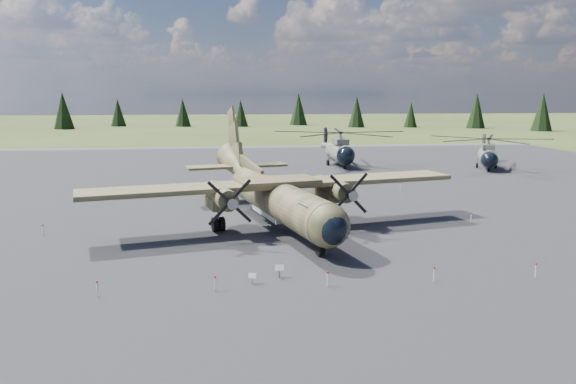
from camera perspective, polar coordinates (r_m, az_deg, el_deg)
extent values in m
plane|color=#54642C|center=(43.34, -2.10, -3.78)|extent=(500.00, 500.00, 0.00)
cube|color=#59595E|center=(53.07, -3.10, -1.24)|extent=(120.00, 120.00, 0.04)
cylinder|color=#343D21|center=(42.69, -0.90, -0.80)|extent=(6.75, 18.32, 2.82)
sphere|color=#343D21|center=(34.43, 4.08, -3.43)|extent=(3.31, 3.31, 2.77)
sphere|color=black|center=(33.96, 4.46, -3.71)|extent=(2.43, 2.43, 2.03)
cube|color=black|center=(35.71, 3.04, -1.69)|extent=(2.32, 2.02, 0.55)
cone|color=#343D21|center=(53.76, -5.08, 2.53)|extent=(4.22, 7.37, 4.24)
cube|color=#ACAFB1|center=(43.85, -1.33, -2.06)|extent=(3.20, 6.32, 0.50)
cube|color=#31391E|center=(42.96, -1.13, 0.84)|extent=(29.26, 9.78, 0.35)
cube|color=#343D21|center=(42.92, -1.13, 1.13)|extent=(6.70, 4.87, 0.35)
cylinder|color=#343D21|center=(41.53, -6.91, -0.33)|extent=(2.63, 5.45, 1.51)
cube|color=#343D21|center=(42.42, -7.15, -1.02)|extent=(2.23, 3.68, 0.81)
cone|color=gray|center=(38.40, -5.79, -1.14)|extent=(0.95, 1.05, 0.77)
cylinder|color=black|center=(42.77, -7.10, -3.27)|extent=(1.11, 1.28, 1.11)
cylinder|color=#343D21|center=(44.44, 4.54, 0.39)|extent=(2.63, 5.45, 1.51)
cube|color=#343D21|center=(45.27, 4.11, -0.27)|extent=(2.23, 3.68, 0.81)
cone|color=gray|center=(41.53, 6.42, -0.32)|extent=(0.95, 1.05, 0.77)
cylinder|color=black|center=(45.60, 4.08, -2.39)|extent=(1.11, 1.28, 1.11)
cube|color=#343D21|center=(50.02, -3.95, 2.69)|extent=(1.95, 7.49, 1.69)
cube|color=#31391E|center=(54.24, -5.22, 2.64)|extent=(9.93, 4.29, 0.22)
cylinder|color=gray|center=(35.76, 3.27, -4.62)|extent=(0.17, 0.17, 0.91)
cylinder|color=black|center=(35.95, 3.26, -5.75)|extent=(0.55, 1.00, 0.94)
cylinder|color=slate|center=(80.76, 5.27, 3.96)|extent=(2.68, 7.58, 2.62)
sphere|color=black|center=(77.11, 5.90, 3.63)|extent=(2.43, 2.43, 2.41)
sphere|color=slate|center=(84.42, 4.69, 4.23)|extent=(2.43, 2.43, 2.41)
cube|color=slate|center=(80.19, 5.35, 5.12)|extent=(1.81, 3.37, 0.79)
cylinder|color=gray|center=(80.13, 5.36, 5.69)|extent=(0.38, 0.38, 1.05)
cylinder|color=slate|center=(88.22, 4.14, 4.72)|extent=(0.95, 8.97, 1.50)
cube|color=slate|center=(91.96, 3.64, 5.76)|extent=(0.24, 1.47, 2.52)
cylinder|color=black|center=(92.03, 3.87, 5.76)|extent=(0.08, 2.73, 2.73)
cylinder|color=black|center=(77.89, 5.77, 2.61)|extent=(0.30, 0.72, 0.71)
cylinder|color=black|center=(81.84, 4.08, 2.99)|extent=(0.32, 0.84, 0.84)
cylinder|color=gray|center=(81.78, 4.09, 3.37)|extent=(0.15, 0.15, 1.52)
cylinder|color=black|center=(82.47, 6.01, 3.01)|extent=(0.32, 0.84, 0.84)
cylinder|color=gray|center=(82.41, 6.02, 3.39)|extent=(0.15, 0.15, 1.52)
cylinder|color=slate|center=(82.30, 19.60, 3.36)|extent=(4.60, 6.94, 2.28)
sphere|color=black|center=(79.06, 19.78, 3.07)|extent=(2.73, 2.73, 2.10)
sphere|color=slate|center=(85.55, 19.43, 3.60)|extent=(2.73, 2.73, 2.10)
cube|color=slate|center=(81.80, 19.68, 4.35)|extent=(2.54, 3.29, 0.68)
cylinder|color=gray|center=(81.74, 19.71, 4.83)|extent=(0.43, 0.43, 0.91)
cylinder|color=slate|center=(88.92, 19.28, 4.03)|extent=(3.66, 7.49, 1.30)
cube|color=slate|center=(92.21, 19.17, 4.94)|extent=(0.67, 1.26, 2.19)
cylinder|color=black|center=(92.24, 19.37, 4.93)|extent=(0.95, 2.21, 2.37)
cylinder|color=black|center=(79.75, 19.70, 2.21)|extent=(0.47, 0.67, 0.62)
cylinder|color=black|center=(83.44, 18.65, 2.58)|extent=(0.53, 0.78, 0.73)
cylinder|color=gray|center=(83.39, 18.67, 2.91)|extent=(0.17, 0.17, 1.32)
cylinder|color=black|center=(83.64, 20.33, 2.50)|extent=(0.53, 0.78, 0.73)
cylinder|color=gray|center=(83.59, 20.35, 2.83)|extent=(0.17, 0.17, 1.32)
cube|color=gray|center=(31.05, -3.65, -8.88)|extent=(0.09, 0.09, 0.51)
cube|color=white|center=(30.93, -3.65, -8.48)|extent=(0.44, 0.28, 0.29)
cube|color=gray|center=(32.04, -0.88, -8.17)|extent=(0.09, 0.09, 0.61)
cube|color=white|center=(31.90, -0.87, -7.69)|extent=(0.50, 0.24, 0.35)
cylinder|color=white|center=(30.72, -18.80, -9.34)|extent=(0.07, 0.07, 0.80)
cylinder|color=red|center=(30.59, -18.85, -8.63)|extent=(0.12, 0.12, 0.10)
cylinder|color=white|center=(30.09, -7.39, -9.28)|extent=(0.07, 0.07, 0.80)
cylinder|color=red|center=(29.96, -7.41, -8.56)|extent=(0.12, 0.12, 0.10)
cylinder|color=white|center=(30.65, 4.04, -8.86)|extent=(0.07, 0.07, 0.80)
cylinder|color=red|center=(30.52, 4.04, -8.15)|extent=(0.12, 0.12, 0.10)
cylinder|color=white|center=(32.33, 14.63, -8.16)|extent=(0.07, 0.07, 0.80)
cylinder|color=red|center=(32.21, 14.66, -7.48)|extent=(0.12, 0.12, 0.10)
cylinder|color=white|center=(34.97, 23.86, -7.32)|extent=(0.07, 0.07, 0.80)
cylinder|color=red|center=(34.86, 23.91, -6.69)|extent=(0.12, 0.12, 0.10)
cylinder|color=white|center=(60.01, -18.97, -0.08)|extent=(0.07, 0.07, 0.80)
cylinder|color=red|center=(59.95, -18.99, 0.30)|extent=(0.12, 0.12, 0.10)
cylinder|color=white|center=(58.91, -11.33, 0.09)|extent=(0.07, 0.07, 0.80)
cylinder|color=red|center=(58.85, -11.34, 0.47)|extent=(0.12, 0.12, 0.10)
cylinder|color=white|center=(58.89, -3.54, 0.26)|extent=(0.07, 0.07, 0.80)
cylinder|color=red|center=(58.82, -3.55, 0.65)|extent=(0.12, 0.12, 0.10)
cylinder|color=white|center=(59.94, 4.11, 0.43)|extent=(0.07, 0.07, 0.80)
cylinder|color=red|center=(59.88, 4.11, 0.80)|extent=(0.12, 0.12, 0.10)
cylinder|color=white|center=(62.02, 11.37, 0.58)|extent=(0.07, 0.07, 0.80)
cylinder|color=red|center=(61.96, 11.39, 0.94)|extent=(0.12, 0.12, 0.10)
cylinder|color=white|center=(44.90, -23.61, -3.61)|extent=(0.07, 0.07, 0.80)
cylinder|color=red|center=(44.81, -23.65, -3.11)|extent=(0.12, 0.12, 0.10)
cylinder|color=white|center=(47.63, 18.09, -2.52)|extent=(0.07, 0.07, 0.80)
cylinder|color=red|center=(47.55, 18.12, -2.05)|extent=(0.12, 0.12, 0.10)
cone|color=black|center=(175.30, 24.43, 7.43)|extent=(5.99, 5.99, 10.69)
cone|color=black|center=(182.77, 18.59, 7.85)|extent=(5.96, 5.96, 10.64)
cone|color=black|center=(182.04, 12.36, 7.69)|extent=(4.42, 4.42, 7.88)
cone|color=black|center=(180.08, 6.98, 8.11)|extent=(5.40, 5.40, 9.64)
cone|color=black|center=(191.79, 1.07, 8.44)|extent=(5.98, 5.98, 10.69)
cone|color=black|center=(182.46, -4.84, 8.00)|extent=(4.81, 4.81, 8.59)
cone|color=black|center=(185.33, -10.64, 7.96)|extent=(5.02, 5.02, 8.97)
cone|color=black|center=(191.70, -16.89, 7.74)|extent=(4.94, 4.94, 8.83)
cone|color=black|center=(181.58, -21.88, 7.70)|extent=(6.13, 6.13, 10.96)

